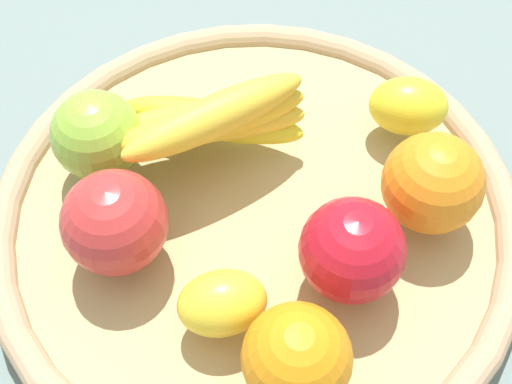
{
  "coord_description": "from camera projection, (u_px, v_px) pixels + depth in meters",
  "views": [
    {
      "loc": [
        0.07,
        -0.3,
        0.52
      ],
      "look_at": [
        0.0,
        0.0,
        0.06
      ],
      "focal_mm": 50.34,
      "sensor_mm": 36.0,
      "label": 1
    }
  ],
  "objects": [
    {
      "name": "basket",
      "position": [
        256.0,
        218.0,
        0.59
      ],
      "size": [
        0.43,
        0.43,
        0.04
      ],
      "color": "tan",
      "rests_on": "ground_plane"
    },
    {
      "name": "orange_0",
      "position": [
        433.0,
        183.0,
        0.54
      ],
      "size": [
        0.1,
        0.1,
        0.08
      ],
      "primitive_type": "sphere",
      "rotation": [
        0.0,
        0.0,
        3.62
      ],
      "color": "orange",
      "rests_on": "basket"
    },
    {
      "name": "orange_1",
      "position": [
        297.0,
        358.0,
        0.46
      ],
      "size": [
        0.1,
        0.1,
        0.07
      ],
      "primitive_type": "sphere",
      "rotation": [
        0.0,
        0.0,
        2.0
      ],
      "color": "orange",
      "rests_on": "basket"
    },
    {
      "name": "banana_bunch",
      "position": [
        212.0,
        120.0,
        0.57
      ],
      "size": [
        0.16,
        0.13,
        0.08
      ],
      "color": "yellow",
      "rests_on": "basket"
    },
    {
      "name": "lemon_0",
      "position": [
        408.0,
        106.0,
        0.6
      ],
      "size": [
        0.07,
        0.06,
        0.05
      ],
      "primitive_type": "ellipsoid",
      "rotation": [
        0.0,
        0.0,
        0.15
      ],
      "color": "yellow",
      "rests_on": "basket"
    },
    {
      "name": "apple_1",
      "position": [
        115.0,
        222.0,
        0.52
      ],
      "size": [
        0.11,
        0.11,
        0.08
      ],
      "primitive_type": "sphere",
      "rotation": [
        0.0,
        0.0,
        3.64
      ],
      "color": "red",
      "rests_on": "basket"
    },
    {
      "name": "ground_plane",
      "position": [
        256.0,
        231.0,
        0.6
      ],
      "size": [
        2.4,
        2.4,
        0.0
      ],
      "primitive_type": "plane",
      "color": "slate",
      "rests_on": "ground"
    },
    {
      "name": "apple_0",
      "position": [
        97.0,
        135.0,
        0.57
      ],
      "size": [
        0.1,
        0.1,
        0.07
      ],
      "primitive_type": "sphere",
      "rotation": [
        0.0,
        0.0,
        4.21
      ],
      "color": "#8AB83A",
      "rests_on": "basket"
    },
    {
      "name": "lemon_1",
      "position": [
        218.0,
        302.0,
        0.5
      ],
      "size": [
        0.08,
        0.07,
        0.05
      ],
      "primitive_type": "ellipsoid",
      "rotation": [
        0.0,
        0.0,
        3.58
      ],
      "color": "yellow",
      "rests_on": "basket"
    },
    {
      "name": "apple_2",
      "position": [
        352.0,
        250.0,
        0.51
      ],
      "size": [
        0.09,
        0.09,
        0.08
      ],
      "primitive_type": "sphere",
      "rotation": [
        0.0,
        0.0,
        1.69
      ],
      "color": "red",
      "rests_on": "basket"
    }
  ]
}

